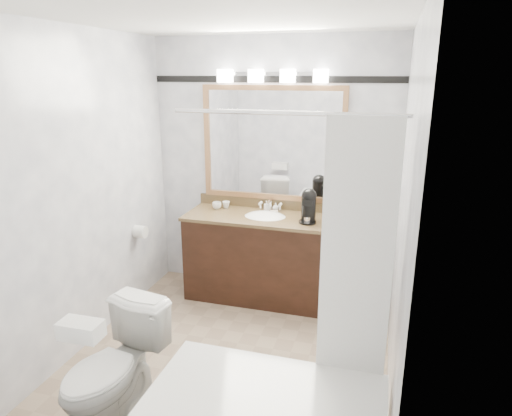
{
  "coord_description": "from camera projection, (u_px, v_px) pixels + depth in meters",
  "views": [
    {
      "loc": [
        1.07,
        -2.98,
        2.16
      ],
      "look_at": [
        0.1,
        0.35,
        1.13
      ],
      "focal_mm": 32.0,
      "sensor_mm": 36.0,
      "label": 1
    }
  ],
  "objects": [
    {
      "name": "accent_stripe",
      "position": [
        274.0,
        79.0,
        4.23
      ],
      "size": [
        2.4,
        0.01,
        0.06
      ],
      "primitive_type": "cube",
      "color": "black",
      "rests_on": "room"
    },
    {
      "name": "mirror",
      "position": [
        273.0,
        144.0,
        4.39
      ],
      "size": [
        1.4,
        0.04,
        1.1
      ],
      "color": "#AC794D",
      "rests_on": "room"
    },
    {
      "name": "toilet",
      "position": [
        112.0,
        370.0,
        2.85
      ],
      "size": [
        0.54,
        0.8,
        0.75
      ],
      "primitive_type": "imported",
      "rotation": [
        0.0,
        0.0,
        -0.17
      ],
      "color": "white",
      "rests_on": "ground"
    },
    {
      "name": "coffee_maker",
      "position": [
        309.0,
        205.0,
        4.13
      ],
      "size": [
        0.16,
        0.2,
        0.31
      ],
      "rotation": [
        0.0,
        0.0,
        0.03
      ],
      "color": "black",
      "rests_on": "vanity"
    },
    {
      "name": "room",
      "position": [
        229.0,
        204.0,
        3.28
      ],
      "size": [
        2.42,
        2.62,
        2.52
      ],
      "color": "gray",
      "rests_on": "ground"
    },
    {
      "name": "cup_right",
      "position": [
        226.0,
        205.0,
        4.58
      ],
      "size": [
        0.09,
        0.09,
        0.07
      ],
      "primitive_type": "imported",
      "rotation": [
        0.0,
        0.0,
        0.24
      ],
      "color": "white",
      "rests_on": "vanity"
    },
    {
      "name": "cup_left",
      "position": [
        217.0,
        205.0,
        4.55
      ],
      "size": [
        0.11,
        0.11,
        0.07
      ],
      "primitive_type": "imported",
      "rotation": [
        0.0,
        0.0,
        0.31
      ],
      "color": "white",
      "rests_on": "vanity"
    },
    {
      "name": "soap_bar",
      "position": [
        274.0,
        212.0,
        4.42
      ],
      "size": [
        0.08,
        0.06,
        0.02
      ],
      "primitive_type": "cube",
      "rotation": [
        0.0,
        0.0,
        0.15
      ],
      "color": "beige",
      "rests_on": "vanity"
    },
    {
      "name": "tissue_box",
      "position": [
        81.0,
        330.0,
        2.51
      ],
      "size": [
        0.24,
        0.13,
        0.1
      ],
      "primitive_type": "cube",
      "rotation": [
        0.0,
        0.0,
        0.02
      ],
      "color": "white",
      "rests_on": "toilet"
    },
    {
      "name": "soap_bottle_b",
      "position": [
        276.0,
        207.0,
        4.49
      ],
      "size": [
        0.08,
        0.08,
        0.08
      ],
      "primitive_type": "imported",
      "rotation": [
        0.0,
        0.0,
        0.29
      ],
      "color": "white",
      "rests_on": "vanity"
    },
    {
      "name": "vanity",
      "position": [
        265.0,
        256.0,
        4.45
      ],
      "size": [
        1.53,
        0.58,
        0.97
      ],
      "color": "black",
      "rests_on": "ground"
    },
    {
      "name": "tp_roll",
      "position": [
        140.0,
        232.0,
        4.36
      ],
      "size": [
        0.11,
        0.12,
        0.12
      ],
      "primitive_type": "cylinder",
      "rotation": [
        0.0,
        1.57,
        0.0
      ],
      "color": "white",
      "rests_on": "room"
    },
    {
      "name": "vanity_light_bar",
      "position": [
        272.0,
        76.0,
        4.16
      ],
      "size": [
        1.02,
        0.14,
        0.12
      ],
      "color": "silver",
      "rests_on": "room"
    },
    {
      "name": "soap_bottle_a",
      "position": [
        266.0,
        206.0,
        4.5
      ],
      "size": [
        0.06,
        0.06,
        0.1
      ],
      "primitive_type": "imported",
      "rotation": [
        0.0,
        0.0,
        0.41
      ],
      "color": "white",
      "rests_on": "vanity"
    }
  ]
}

